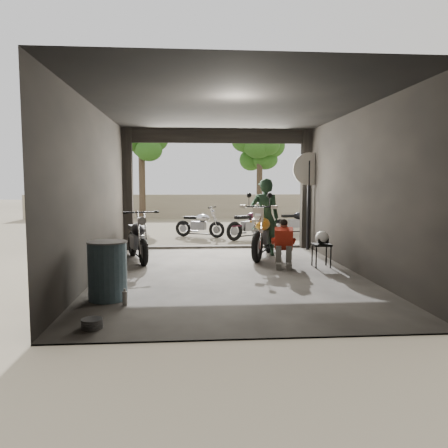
{
  "coord_description": "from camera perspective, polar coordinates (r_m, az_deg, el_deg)",
  "views": [
    {
      "loc": [
        -0.74,
        -8.28,
        1.79
      ],
      "look_at": [
        -0.06,
        0.6,
        0.95
      ],
      "focal_mm": 35.0,
      "sensor_mm": 36.0,
      "label": 1
    }
  ],
  "objects": [
    {
      "name": "sign_post",
      "position": [
        11.67,
        11.03,
        5.15
      ],
      "size": [
        0.86,
        0.08,
        2.58
      ],
      "rotation": [
        0.0,
        0.0,
        -0.23
      ],
      "color": "black",
      "rests_on": "ground"
    },
    {
      "name": "oil_drum",
      "position": [
        6.86,
        -14.96,
        -6.01
      ],
      "size": [
        0.73,
        0.73,
        0.9
      ],
      "primitive_type": "cylinder",
      "rotation": [
        0.0,
        0.0,
        -0.31
      ],
      "color": "#3B5563",
      "rests_on": "ground"
    },
    {
      "name": "garage",
      "position": [
        8.87,
        0.4,
        2.11
      ],
      "size": [
        7.0,
        7.13,
        3.2
      ],
      "color": "#2D2B28",
      "rests_on": "ground"
    },
    {
      "name": "tree_right",
      "position": [
        22.63,
        4.69,
        9.86
      ],
      "size": [
        2.2,
        2.2,
        5.0
      ],
      "color": "#382B1E",
      "rests_on": "ground"
    },
    {
      "name": "mechanic",
      "position": [
        9.21,
        7.81,
        -2.73
      ],
      "size": [
        0.62,
        0.76,
        0.99
      ],
      "primitive_type": null,
      "rotation": [
        0.0,
        0.0,
        -0.18
      ],
      "color": "#AD2B17",
      "rests_on": "ground"
    },
    {
      "name": "outside_bike_a",
      "position": [
        14.35,
        -3.2,
        0.28
      ],
      "size": [
        1.63,
        1.17,
        1.02
      ],
      "primitive_type": null,
      "rotation": [
        0.0,
        0.0,
        1.16
      ],
      "color": "black",
      "rests_on": "ground"
    },
    {
      "name": "tree_left",
      "position": [
        21.02,
        -10.75,
        11.3
      ],
      "size": [
        2.2,
        2.2,
        5.6
      ],
      "color": "#382B1E",
      "rests_on": "ground"
    },
    {
      "name": "left_bike",
      "position": [
        10.15,
        -11.25,
        -1.49
      ],
      "size": [
        1.2,
        1.87,
        1.18
      ],
      "primitive_type": null,
      "rotation": [
        0.0,
        0.0,
        0.3
      ],
      "color": "black",
      "rests_on": "ground"
    },
    {
      "name": "helmet",
      "position": [
        9.38,
        12.7,
        -1.72
      ],
      "size": [
        0.36,
        0.37,
        0.27
      ],
      "primitive_type": "ellipsoid",
      "rotation": [
        0.0,
        0.0,
        -0.3
      ],
      "color": "silver",
      "rests_on": "stool"
    },
    {
      "name": "rider",
      "position": [
        10.66,
        5.36,
        0.86
      ],
      "size": [
        0.74,
        0.53,
        1.9
      ],
      "primitive_type": "imported",
      "rotation": [
        0.0,
        0.0,
        3.02
      ],
      "color": "black",
      "rests_on": "ground"
    },
    {
      "name": "boundary_wall",
      "position": [
        22.33,
        -2.49,
        2.34
      ],
      "size": [
        18.0,
        0.3,
        1.2
      ],
      "primitive_type": "cube",
      "color": "gray",
      "rests_on": "ground"
    },
    {
      "name": "stool",
      "position": [
        9.41,
        12.61,
        -2.99
      ],
      "size": [
        0.37,
        0.37,
        0.51
      ],
      "rotation": [
        0.0,
        0.0,
        0.26
      ],
      "color": "black",
      "rests_on": "ground"
    },
    {
      "name": "ground",
      "position": [
        8.5,
        0.71,
        -6.73
      ],
      "size": [
        80.0,
        80.0,
        0.0
      ],
      "primitive_type": "plane",
      "color": "#7A6D56",
      "rests_on": "ground"
    },
    {
      "name": "outside_bike_b",
      "position": [
        13.84,
        3.52,
        0.34
      ],
      "size": [
        1.79,
        1.51,
        1.14
      ],
      "primitive_type": null,
      "rotation": [
        0.0,
        0.0,
        2.16
      ],
      "color": "#360C1B",
      "rests_on": "ground"
    },
    {
      "name": "outside_bike_c",
      "position": [
        15.24,
        9.52,
        0.55
      ],
      "size": [
        1.59,
        0.79,
        1.04
      ],
      "primitive_type": null,
      "rotation": [
        0.0,
        0.0,
        1.68
      ],
      "color": "black",
      "rests_on": "ground"
    },
    {
      "name": "main_bike",
      "position": [
        10.46,
        5.17,
        -0.87
      ],
      "size": [
        1.43,
        2.1,
        1.3
      ],
      "primitive_type": null,
      "rotation": [
        0.0,
        0.0,
        -0.36
      ],
      "color": "beige",
      "rests_on": "ground"
    }
  ]
}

